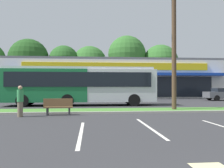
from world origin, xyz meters
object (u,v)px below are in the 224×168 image
at_px(pedestrian_near_bench, 20,101).
at_px(car_3, 224,94).
at_px(bus_stop_bench, 58,106).
at_px(car_0, 15,95).
at_px(utility_pole, 172,23).
at_px(city_bus, 80,85).

bearing_deg(pedestrian_near_bench, car_3, 17.08).
height_order(bus_stop_bench, car_0, car_0).
xyz_separation_m(utility_pole, city_bus, (-6.26, 5.24, -4.04)).
bearing_deg(city_bus, utility_pole, -40.15).
distance_m(bus_stop_bench, car_3, 21.59).
bearing_deg(utility_pole, bus_stop_bench, -166.52).
bearing_deg(bus_stop_bench, city_bus, -97.56).
height_order(city_bus, pedestrian_near_bench, city_bus).
relative_size(utility_pole, car_3, 2.47).
height_order(utility_pole, city_bus, utility_pole).
xyz_separation_m(utility_pole, bus_stop_bench, (-7.18, -1.72, -5.31)).
relative_size(city_bus, pedestrian_near_bench, 7.69).
height_order(utility_pole, car_0, utility_pole).
relative_size(utility_pole, pedestrian_near_bench, 6.55).
bearing_deg(car_3, car_0, 179.76).
distance_m(utility_pole, car_3, 15.93).
relative_size(utility_pole, city_bus, 0.85).
height_order(car_0, car_3, car_3).
height_order(city_bus, car_0, city_bus).
height_order(bus_stop_bench, car_3, car_3).
relative_size(city_bus, bus_stop_bench, 8.00).
distance_m(utility_pole, car_0, 18.31).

